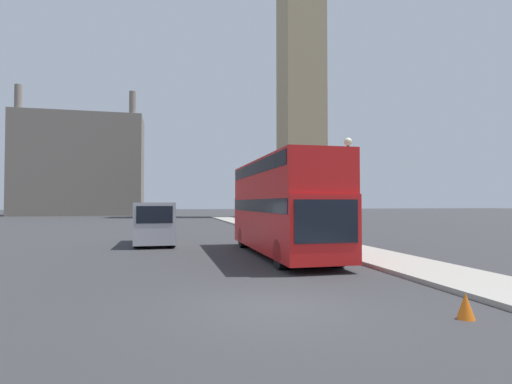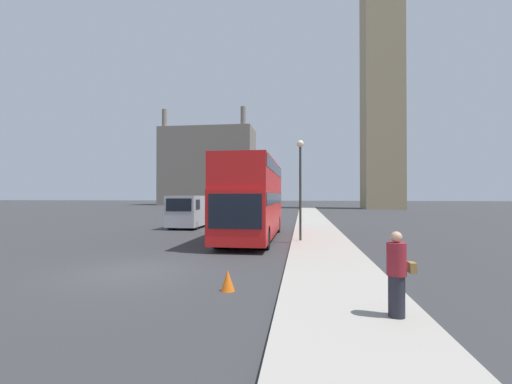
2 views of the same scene
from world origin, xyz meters
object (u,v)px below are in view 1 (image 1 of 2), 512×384
clock_tower (301,13)px  parked_sedan (161,221)px  red_double_decker_bus (282,202)px  street_lamp (348,176)px  white_van (156,222)px

clock_tower → parked_sedan: (-23.20, -24.34, -34.76)m
red_double_decker_bus → street_lamp: 3.23m
clock_tower → street_lamp: bearing=-107.0°
red_double_decker_bus → clock_tower: bearing=69.6°
white_van → red_double_decker_bus: bearing=-47.5°
clock_tower → parked_sedan: size_ratio=14.93×
clock_tower → street_lamp: 59.85m
street_lamp → white_van: bearing=137.8°
street_lamp → parked_sedan: size_ratio=1.12×
clock_tower → street_lamp: (-14.85, -48.46, -31.85)m
clock_tower → red_double_decker_bus: bearing=-110.4°
red_double_decker_bus → white_van: red_double_decker_bus is taller
red_double_decker_bus → street_lamp: (2.68, -1.37, 1.16)m
red_double_decker_bus → parked_sedan: size_ratio=2.27×
white_van → parked_sedan: 16.45m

